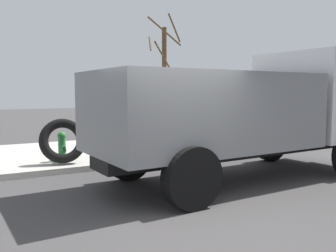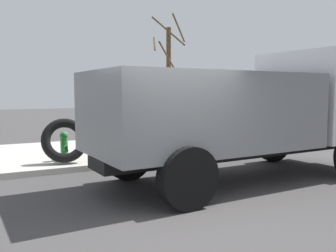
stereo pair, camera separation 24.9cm
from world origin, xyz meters
The scene contains 7 objects.
ground_plane centered at (0.00, 0.00, 0.00)m, with size 80.00×80.00×0.00m, color #423F3F.
sidewalk_curb centered at (0.00, 6.50, 0.07)m, with size 36.00×5.00×0.15m, color #BCB7AD.
fire_hydrant centered at (-0.93, 5.00, 0.57)m, with size 0.23×0.52×0.79m.
loose_tire centered at (-1.00, 4.60, 0.75)m, with size 1.18×1.18×0.24m, color black.
stop_sign centered at (2.45, 4.53, 1.73)m, with size 0.76×0.08×2.27m.
dump_truck_gray centered at (2.55, 1.55, 1.61)m, with size 7.10×3.05×3.00m.
bare_tree centered at (3.64, 7.61, 2.52)m, with size 1.49×1.61×4.72m.
Camera 1 is at (-3.27, -5.00, 2.02)m, focal length 39.65 mm.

